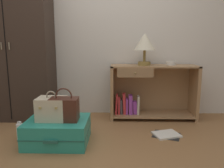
% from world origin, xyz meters
% --- Properties ---
extents(ground_plane, '(9.00, 9.00, 0.00)m').
position_xyz_m(ground_plane, '(0.00, 0.00, 0.00)').
color(ground_plane, olive).
extents(back_wall, '(6.40, 0.10, 2.60)m').
position_xyz_m(back_wall, '(0.00, 1.50, 1.30)').
color(back_wall, silver).
rests_on(back_wall, ground_plane).
extents(wardrobe, '(1.00, 0.47, 2.01)m').
position_xyz_m(wardrobe, '(-1.17, 1.20, 1.01)').
color(wardrobe, '#33261E').
rests_on(wardrobe, ground_plane).
extents(bookshelf, '(1.18, 0.40, 0.75)m').
position_xyz_m(bookshelf, '(0.67, 1.25, 0.37)').
color(bookshelf, '#A37A51').
rests_on(bookshelf, ground_plane).
extents(table_lamp, '(0.29, 0.29, 0.43)m').
position_xyz_m(table_lamp, '(0.59, 1.21, 1.04)').
color(table_lamp, olive).
rests_on(table_lamp, bookshelf).
extents(bowl, '(0.13, 0.13, 0.05)m').
position_xyz_m(bowl, '(0.96, 1.26, 0.77)').
color(bowl, silver).
rests_on(bowl, bookshelf).
extents(suitcase_large, '(0.64, 0.52, 0.25)m').
position_xyz_m(suitcase_large, '(-0.40, 0.41, 0.13)').
color(suitcase_large, teal).
rests_on(suitcase_large, ground_plane).
extents(train_case, '(0.29, 0.24, 0.31)m').
position_xyz_m(train_case, '(-0.45, 0.41, 0.37)').
color(train_case, beige).
rests_on(train_case, suitcase_large).
extents(handbag, '(0.29, 0.18, 0.34)m').
position_xyz_m(handbag, '(-0.32, 0.39, 0.38)').
color(handbag, '#472319').
rests_on(handbag, suitcase_large).
extents(bottle, '(0.07, 0.07, 0.21)m').
position_xyz_m(bottle, '(-0.82, 0.44, 0.10)').
color(bottle, white).
rests_on(bottle, ground_plane).
extents(open_book_on_floor, '(0.36, 0.33, 0.02)m').
position_xyz_m(open_book_on_floor, '(0.79, 0.62, 0.01)').
color(open_book_on_floor, white).
rests_on(open_book_on_floor, ground_plane).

